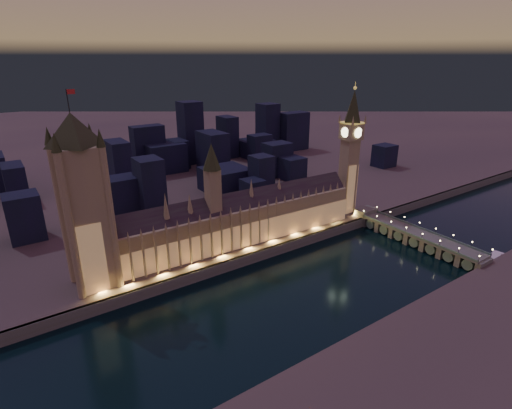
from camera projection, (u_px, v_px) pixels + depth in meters
ground_plane at (297, 285)px, 261.04m from camera, size 2000.00×2000.00×0.00m
north_bank at (95, 143)px, 661.19m from camera, size 2000.00×960.00×8.00m
embankment_wall at (261, 255)px, 291.30m from camera, size 2000.00×2.50×8.00m
palace_of_westminster at (237, 220)px, 295.56m from camera, size 202.00×26.70×78.00m
victoria_tower at (83, 196)px, 227.55m from camera, size 31.68×31.68×116.45m
elizabeth_tower at (351, 142)px, 341.09m from camera, size 18.00×18.00×112.69m
westminster_bridge at (412, 236)px, 317.67m from camera, size 18.14×113.00×15.90m
river_boat at (492, 260)px, 288.54m from camera, size 42.80×17.72×4.50m
city_backdrop at (179, 157)px, 457.10m from camera, size 491.05×215.63×78.33m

